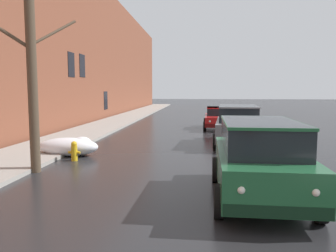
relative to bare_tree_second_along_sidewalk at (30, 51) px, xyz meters
name	(u,v)px	position (x,y,z in m)	size (l,w,h in m)	color
left_sidewalk_slab	(89,131)	(-1.56, 9.79, -3.60)	(3.02, 80.00, 0.13)	gray
brick_townhouse_facade	(53,34)	(-3.57, 9.79, 2.13)	(0.63, 80.00, 11.61)	brown
snow_bank_near_corner_left	(71,147)	(0.13, 2.67, -3.32)	(2.34, 1.08, 0.73)	white
bare_tree_second_along_sidewalk	(30,51)	(0.00, 0.00, 0.00)	(2.22, 2.20, 7.06)	#4C3D2D
suv_green_approaching_near_lane	(259,157)	(6.43, -1.97, -2.68)	(2.18, 4.42, 1.82)	#1E5633
suv_grey_parked_kerbside_close	(238,124)	(6.82, 5.89, -2.68)	(2.41, 4.77, 1.82)	slate
sedan_red_parked_kerbside_mid	(218,117)	(6.27, 12.53, -2.92)	(1.94, 4.41, 1.42)	red
fire_hydrant	(74,151)	(0.60, 1.74, -3.31)	(0.42, 0.22, 0.71)	gold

